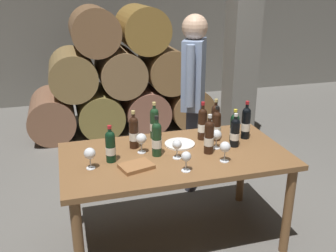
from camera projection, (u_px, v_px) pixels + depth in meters
The scene contains 25 objects.
ground_plane at pixel (175, 237), 3.16m from camera, with size 14.00×14.00×0.00m, color #66635E.
cellar_back_wall at pixel (103, 18), 6.44m from camera, with size 10.00×0.24×2.80m, color slate.
barrel_stack at pixel (120, 79), 5.24m from camera, with size 2.49×0.90×1.69m.
stone_pillar at pixel (242, 43), 4.47m from camera, with size 0.32×0.32×2.60m, color slate.
dining_table at pixel (175, 164), 2.92m from camera, with size 1.70×0.90×0.76m.
wine_bottle_0 at pixel (209, 137), 2.85m from camera, with size 0.07×0.07×0.31m.
wine_bottle_1 at pixel (234, 128), 3.07m from camera, with size 0.07×0.07×0.27m.
wine_bottle_2 at pixel (154, 123), 3.13m from camera, with size 0.07×0.07×0.31m.
wine_bottle_3 at pixel (235, 132), 2.98m from camera, with size 0.07×0.07×0.27m.
wine_bottle_4 at pixel (216, 125), 3.09m from camera, with size 0.07×0.07×0.29m.
wine_bottle_5 at pixel (157, 139), 2.81m from camera, with size 0.07×0.07×0.31m.
wine_bottle_6 at pixel (110, 146), 2.72m from camera, with size 0.07×0.07×0.28m.
wine_bottle_7 at pixel (134, 132), 2.95m from camera, with size 0.07×0.07×0.30m.
wine_bottle_8 at pixel (202, 123), 3.11m from camera, with size 0.07×0.07×0.32m.
wine_bottle_9 at pixel (246, 122), 3.13m from camera, with size 0.07×0.07×0.32m.
wine_bottle_10 at pixel (215, 119), 3.22m from camera, with size 0.07×0.07×0.31m.
wine_glass_0 at pixel (186, 157), 2.59m from camera, with size 0.07×0.07×0.14m.
wine_glass_1 at pixel (141, 139), 2.86m from camera, with size 0.08×0.08×0.15m.
wine_glass_2 at pixel (177, 145), 2.78m from camera, with size 0.07×0.07×0.14m.
wine_glass_3 at pixel (225, 148), 2.72m from camera, with size 0.08×0.08×0.15m.
wine_glass_4 at pixel (90, 154), 2.62m from camera, with size 0.08×0.08×0.16m.
wine_glass_5 at pixel (216, 135), 2.94m from camera, with size 0.08×0.08×0.15m.
tasting_notebook at pixel (136, 166), 2.66m from camera, with size 0.22×0.16×0.03m, color #936038.
serving_plate at pixel (180, 144), 3.04m from camera, with size 0.24×0.24×0.01m, color white.
sommelier_presenting at pixel (193, 88), 3.56m from camera, with size 0.31×0.45×1.72m.
Camera 1 is at (-0.77, -2.51, 1.98)m, focal length 40.91 mm.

